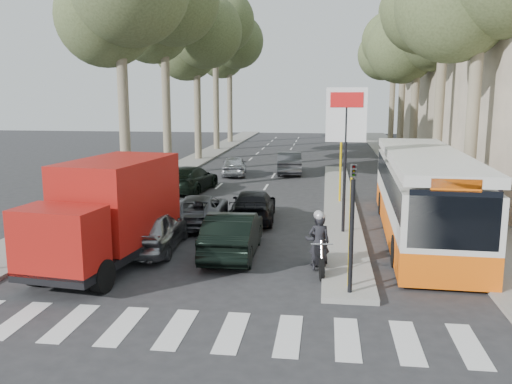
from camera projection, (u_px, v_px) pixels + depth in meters
ground at (238, 274)px, 16.34m from camera, size 120.00×120.00×0.00m
sidewalk_right at (409, 167)px, 39.62m from camera, size 3.20×70.00×0.12m
median_left at (197, 159)px, 44.66m from camera, size 2.40×64.00×0.12m
traffic_island at (339, 203)px, 26.64m from camera, size 1.50×26.00×0.16m
building_far at (481, 62)px, 46.10m from camera, size 11.00×20.00×16.00m
billboard at (346, 139)px, 20.14m from camera, size 1.50×12.10×5.60m
traffic_light_island at (352, 207)px, 14.02m from camera, size 0.16×0.41×3.60m
tree_l_b at (166, 4)px, 34.99m from camera, size 7.40×7.20×14.88m
tree_l_c at (198, 34)px, 42.95m from camera, size 7.40×7.20×13.71m
tree_l_d at (217, 24)px, 50.46m from camera, size 7.40×7.20×15.66m
tree_l_e at (231, 43)px, 58.47m from camera, size 7.40×7.20×14.49m
tree_r_c at (420, 33)px, 38.93m from camera, size 7.40×7.20×13.32m
tree_r_d at (406, 26)px, 46.47m from camera, size 7.40×7.20×14.88m
tree_r_e at (396, 43)px, 54.39m from camera, size 7.40×7.20×14.10m
silver_hatchback at (153, 229)px, 18.78m from camera, size 2.01×4.54×1.52m
dark_hatchback at (233, 233)px, 18.15m from camera, size 1.70×4.60×1.50m
queue_car_a at (200, 210)px, 22.41m from camera, size 2.54×4.74×1.26m
queue_car_b at (253, 206)px, 23.11m from camera, size 2.13×4.63×1.31m
queue_car_c at (234, 166)px, 35.94m from camera, size 2.06×4.06×1.33m
queue_car_d at (289, 163)px, 36.74m from camera, size 1.96×4.66×1.50m
queue_car_e at (190, 179)px, 30.00m from camera, size 2.52×5.13×1.43m
red_truck at (109, 211)px, 16.97m from camera, size 3.12×6.46×3.31m
city_bus at (423, 192)px, 20.43m from camera, size 3.18×12.50×3.27m
motorcycle at (318, 243)px, 16.63m from camera, size 0.88×2.23×1.90m
pedestrian_near at (498, 207)px, 21.41m from camera, size 0.99×1.03×1.64m
pedestrian_far at (437, 176)px, 28.56m from camera, size 1.33×1.20×1.94m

